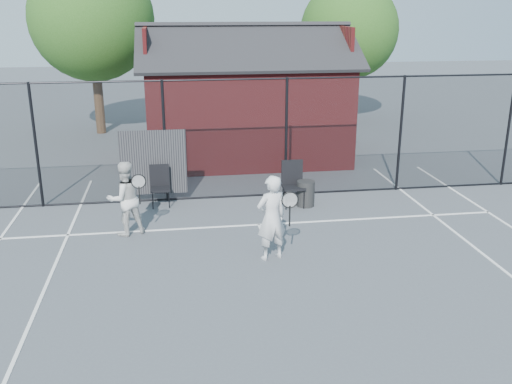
{
  "coord_description": "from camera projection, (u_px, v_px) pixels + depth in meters",
  "views": [
    {
      "loc": [
        -1.82,
        -8.69,
        4.63
      ],
      "look_at": [
        -0.21,
        2.01,
        1.1
      ],
      "focal_mm": 40.0,
      "sensor_mm": 36.0,
      "label": 1
    }
  ],
  "objects": [
    {
      "name": "ground",
      "position": [
        285.0,
        287.0,
        9.86
      ],
      "size": [
        80.0,
        80.0,
        0.0
      ],
      "primitive_type": "plane",
      "color": "#494C53",
      "rests_on": "ground"
    },
    {
      "name": "player_front",
      "position": [
        272.0,
        218.0,
        10.75
      ],
      "size": [
        0.79,
        0.63,
        1.66
      ],
      "color": "silver",
      "rests_on": "ground"
    },
    {
      "name": "court_lines",
      "position": [
        303.0,
        327.0,
        8.62
      ],
      "size": [
        11.02,
        18.0,
        0.01
      ],
      "color": "white",
      "rests_on": "ground"
    },
    {
      "name": "tree_left",
      "position": [
        92.0,
        19.0,
        20.62
      ],
      "size": [
        4.48,
        4.48,
        6.44
      ],
      "color": "#342314",
      "rests_on": "ground"
    },
    {
      "name": "chair_left",
      "position": [
        160.0,
        187.0,
        13.73
      ],
      "size": [
        0.48,
        0.5,
        0.97
      ],
      "primitive_type": "cube",
      "rotation": [
        0.0,
        0.0,
        0.02
      ],
      "color": "black",
      "rests_on": "ground"
    },
    {
      "name": "tree_right",
      "position": [
        349.0,
        30.0,
        23.12
      ],
      "size": [
        3.97,
        3.97,
        5.7
      ],
      "color": "#342314",
      "rests_on": "ground"
    },
    {
      "name": "fence",
      "position": [
        234.0,
        142.0,
        14.07
      ],
      "size": [
        22.04,
        3.0,
        3.0
      ],
      "color": "black",
      "rests_on": "ground"
    },
    {
      "name": "player_back",
      "position": [
        125.0,
        198.0,
        11.94
      ],
      "size": [
        0.95,
        0.86,
        1.59
      ],
      "color": "silver",
      "rests_on": "ground"
    },
    {
      "name": "chair_right",
      "position": [
        294.0,
        185.0,
        13.69
      ],
      "size": [
        0.53,
        0.55,
        1.08
      ],
      "primitive_type": "cube",
      "rotation": [
        0.0,
        0.0,
        -0.01
      ],
      "color": "black",
      "rests_on": "ground"
    },
    {
      "name": "clubhouse",
      "position": [
        245.0,
        107.0,
        17.9
      ],
      "size": [
        6.5,
        4.36,
        4.19
      ],
      "color": "maroon",
      "rests_on": "ground"
    },
    {
      "name": "waste_bin",
      "position": [
        306.0,
        193.0,
        13.81
      ],
      "size": [
        0.47,
        0.47,
        0.63
      ],
      "primitive_type": "cylinder",
      "rotation": [
        0.0,
        0.0,
        0.1
      ],
      "color": "black",
      "rests_on": "ground"
    }
  ]
}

